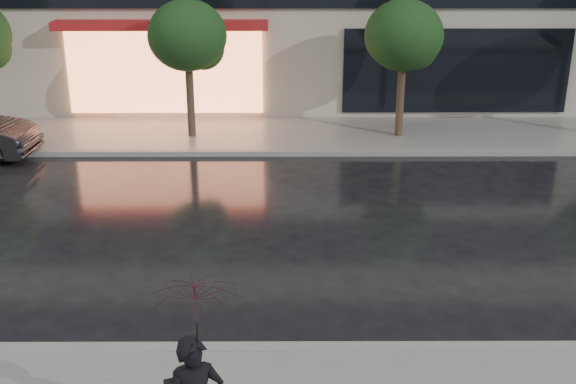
{
  "coord_description": "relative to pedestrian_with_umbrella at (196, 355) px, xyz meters",
  "views": [
    {
      "loc": [
        -0.29,
        -10.17,
        6.14
      ],
      "look_at": [
        -0.24,
        2.1,
        1.4
      ],
      "focal_mm": 45.0,
      "sensor_mm": 36.0,
      "label": 1
    }
  ],
  "objects": [
    {
      "name": "ground",
      "position": [
        1.25,
        3.57,
        -1.71
      ],
      "size": [
        120.0,
        120.0,
        0.0
      ],
      "primitive_type": "plane",
      "color": "black",
      "rests_on": "ground"
    },
    {
      "name": "sidewalk_far",
      "position": [
        1.25,
        13.82,
        -1.65
      ],
      "size": [
        60.0,
        3.5,
        0.12
      ],
      "primitive_type": "cube",
      "color": "slate",
      "rests_on": "ground"
    },
    {
      "name": "curb_near",
      "position": [
        1.25,
        2.57,
        -1.64
      ],
      "size": [
        60.0,
        0.25,
        0.14
      ],
      "primitive_type": "cube",
      "color": "gray",
      "rests_on": "ground"
    },
    {
      "name": "curb_far",
      "position": [
        1.25,
        12.07,
        -1.64
      ],
      "size": [
        60.0,
        0.25,
        0.14
      ],
      "primitive_type": "cube",
      "color": "gray",
      "rests_on": "ground"
    },
    {
      "name": "tree_mid_west",
      "position": [
        -1.69,
        13.6,
        1.21
      ],
      "size": [
        2.2,
        2.2,
        3.99
      ],
      "color": "#33261C",
      "rests_on": "ground"
    },
    {
      "name": "tree_mid_east",
      "position": [
        4.31,
        13.6,
        1.21
      ],
      "size": [
        2.2,
        2.2,
        3.99
      ],
      "color": "#33261C",
      "rests_on": "ground"
    },
    {
      "name": "pedestrian_with_umbrella",
      "position": [
        0.0,
        0.0,
        0.0
      ],
      "size": [
        1.22,
        1.23,
        2.47
      ],
      "rotation": [
        0.0,
        0.0,
        0.36
      ],
      "color": "black",
      "rests_on": "sidewalk_near"
    }
  ]
}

